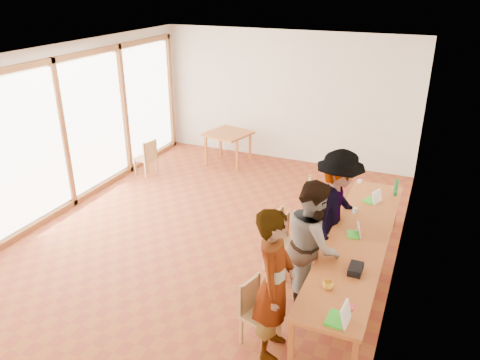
# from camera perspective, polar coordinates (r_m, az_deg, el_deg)

# --- Properties ---
(ground) EXTENTS (8.00, 8.00, 0.00)m
(ground) POSITION_cam_1_polar(r_m,az_deg,el_deg) (8.07, -3.63, -6.73)
(ground) COLOR brown
(ground) RESTS_ON ground
(wall_back) EXTENTS (6.00, 0.10, 3.00)m
(wall_back) POSITION_cam_1_polar(r_m,az_deg,el_deg) (10.98, 5.68, 9.99)
(wall_back) COLOR silver
(wall_back) RESTS_ON ground
(wall_right) EXTENTS (0.10, 8.00, 3.00)m
(wall_right) POSITION_cam_1_polar(r_m,az_deg,el_deg) (6.70, 19.61, -0.41)
(wall_right) COLOR silver
(wall_right) RESTS_ON ground
(window_wall) EXTENTS (0.10, 8.00, 3.00)m
(window_wall) POSITION_cam_1_polar(r_m,az_deg,el_deg) (9.10, -20.88, 5.65)
(window_wall) COLOR white
(window_wall) RESTS_ON ground
(ceiling) EXTENTS (6.00, 8.00, 0.04)m
(ceiling) POSITION_cam_1_polar(r_m,az_deg,el_deg) (7.04, -4.28, 14.97)
(ceiling) COLOR white
(ceiling) RESTS_ON wall_back
(communal_table) EXTENTS (0.80, 4.00, 0.75)m
(communal_table) POSITION_cam_1_polar(r_m,az_deg,el_deg) (6.74, 14.16, -7.17)
(communal_table) COLOR #B76128
(communal_table) RESTS_ON ground
(side_table) EXTENTS (0.90, 0.90, 0.75)m
(side_table) POSITION_cam_1_polar(r_m,az_deg,el_deg) (10.88, -1.43, 5.41)
(side_table) COLOR #B76128
(side_table) RESTS_ON ground
(chair_near) EXTENTS (0.47, 0.47, 0.44)m
(chair_near) POSITION_cam_1_polar(r_m,az_deg,el_deg) (5.73, 1.83, -14.97)
(chair_near) COLOR tan
(chair_near) RESTS_ON ground
(chair_mid) EXTENTS (0.56, 0.56, 0.50)m
(chair_mid) POSITION_cam_1_polar(r_m,az_deg,el_deg) (6.95, 4.67, -6.70)
(chair_mid) COLOR tan
(chair_mid) RESTS_ON ground
(chair_far) EXTENTS (0.44, 0.44, 0.43)m
(chair_far) POSITION_cam_1_polar(r_m,az_deg,el_deg) (7.09, 5.71, -6.82)
(chair_far) COLOR tan
(chair_far) RESTS_ON ground
(chair_empty) EXTENTS (0.51, 0.51, 0.47)m
(chair_empty) POSITION_cam_1_polar(r_m,az_deg,el_deg) (8.18, 9.03, -2.23)
(chair_empty) COLOR tan
(chair_empty) RESTS_ON ground
(chair_spare) EXTENTS (0.46, 0.46, 0.44)m
(chair_spare) POSITION_cam_1_polar(r_m,az_deg,el_deg) (10.40, -11.19, 3.09)
(chair_spare) COLOR tan
(chair_spare) RESTS_ON ground
(person_near) EXTENTS (0.52, 0.72, 1.86)m
(person_near) POSITION_cam_1_polar(r_m,az_deg,el_deg) (5.34, 4.21, -12.56)
(person_near) COLOR gray
(person_near) RESTS_ON ground
(person_mid) EXTENTS (0.93, 1.04, 1.78)m
(person_mid) POSITION_cam_1_polar(r_m,az_deg,el_deg) (6.17, 8.89, -7.73)
(person_mid) COLOR gray
(person_mid) RESTS_ON ground
(person_far) EXTENTS (0.84, 1.28, 1.86)m
(person_far) POSITION_cam_1_polar(r_m,az_deg,el_deg) (6.97, 11.72, -3.70)
(person_far) COLOR gray
(person_far) RESTS_ON ground
(laptop_near) EXTENTS (0.25, 0.28, 0.23)m
(laptop_near) POSITION_cam_1_polar(r_m,az_deg,el_deg) (5.19, 12.18, -15.99)
(laptop_near) COLOR #33DA27
(laptop_near) RESTS_ON communal_table
(laptop_mid) EXTENTS (0.23, 0.25, 0.18)m
(laptop_mid) POSITION_cam_1_polar(r_m,az_deg,el_deg) (6.74, 13.97, -6.21)
(laptop_mid) COLOR #33DA27
(laptop_mid) RESTS_ON communal_table
(laptop_far) EXTENTS (0.29, 0.30, 0.21)m
(laptop_far) POSITION_cam_1_polar(r_m,az_deg,el_deg) (7.77, 16.02, -2.20)
(laptop_far) COLOR #33DA27
(laptop_far) RESTS_ON communal_table
(yellow_mug) EXTENTS (0.16, 0.16, 0.10)m
(yellow_mug) POSITION_cam_1_polar(r_m,az_deg,el_deg) (5.62, 10.69, -12.48)
(yellow_mug) COLOR yellow
(yellow_mug) RESTS_ON communal_table
(green_bottle) EXTENTS (0.07, 0.07, 0.28)m
(green_bottle) POSITION_cam_1_polar(r_m,az_deg,el_deg) (8.07, 18.49, -0.89)
(green_bottle) COLOR #1D6A31
(green_bottle) RESTS_ON communal_table
(clear_glass) EXTENTS (0.07, 0.07, 0.09)m
(clear_glass) POSITION_cam_1_polar(r_m,az_deg,el_deg) (7.34, 13.84, -3.64)
(clear_glass) COLOR silver
(clear_glass) RESTS_ON communal_table
(condiment_cup) EXTENTS (0.08, 0.08, 0.06)m
(condiment_cup) POSITION_cam_1_polar(r_m,az_deg,el_deg) (8.43, 14.41, -0.15)
(condiment_cup) COLOR white
(condiment_cup) RESTS_ON communal_table
(pink_phone) EXTENTS (0.05, 0.10, 0.01)m
(pink_phone) POSITION_cam_1_polar(r_m,az_deg,el_deg) (5.42, 13.46, -14.88)
(pink_phone) COLOR #CD3350
(pink_phone) RESTS_ON communal_table
(black_pouch) EXTENTS (0.16, 0.26, 0.09)m
(black_pouch) POSITION_cam_1_polar(r_m,az_deg,el_deg) (5.97, 13.91, -10.49)
(black_pouch) COLOR black
(black_pouch) RESTS_ON communal_table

